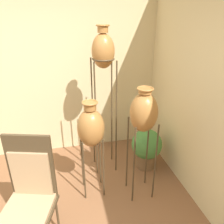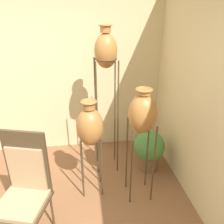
{
  "view_description": "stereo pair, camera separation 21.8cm",
  "coord_description": "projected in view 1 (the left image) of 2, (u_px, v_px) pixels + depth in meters",
  "views": [
    {
      "loc": [
        0.52,
        -1.41,
        2.16
      ],
      "look_at": [
        1.07,
        0.96,
        1.08
      ],
      "focal_mm": 35.0,
      "sensor_mm": 36.0,
      "label": 1
    },
    {
      "loc": [
        0.74,
        -1.45,
        2.16
      ],
      "look_at": [
        1.07,
        0.96,
        1.08
      ],
      "focal_mm": 35.0,
      "sensor_mm": 36.0,
      "label": 2
    }
  ],
  "objects": [
    {
      "name": "vase_stand_short",
      "position": [
        91.0,
        128.0,
        2.56
      ],
      "size": [
        0.32,
        0.32,
        1.28
      ],
      "color": "#473823",
      "rests_on": "ground_plane"
    },
    {
      "name": "potted_plant",
      "position": [
        147.0,
        147.0,
        3.28
      ],
      "size": [
        0.46,
        0.46,
        0.62
      ],
      "color": "brown",
      "rests_on": "ground_plane"
    },
    {
      "name": "vase_stand_medium",
      "position": [
        144.0,
        114.0,
        2.46
      ],
      "size": [
        0.32,
        0.32,
        1.45
      ],
      "color": "#473823",
      "rests_on": "ground_plane"
    },
    {
      "name": "vase_stand_tall",
      "position": [
        103.0,
        55.0,
        2.73
      ],
      "size": [
        0.3,
        0.3,
        2.06
      ],
      "color": "#473823",
      "rests_on": "ground_plane"
    },
    {
      "name": "chair",
      "position": [
        29.0,
        191.0,
        2.04
      ],
      "size": [
        0.57,
        0.56,
        1.19
      ],
      "rotation": [
        0.0,
        0.0,
        -0.28
      ],
      "color": "#473823",
      "rests_on": "ground_plane"
    },
    {
      "name": "wall_back",
      "position": [
        27.0,
        74.0,
        3.29
      ],
      "size": [
        8.01,
        0.06,
        2.7
      ],
      "color": "beige",
      "rests_on": "ground_plane"
    }
  ]
}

